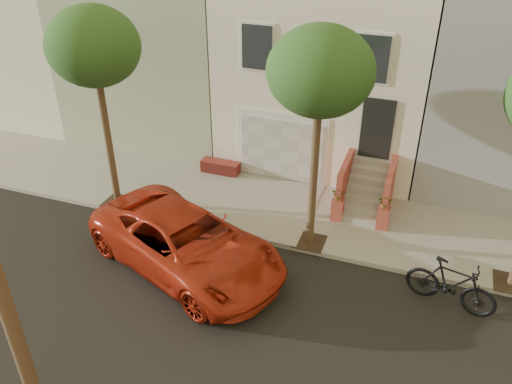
% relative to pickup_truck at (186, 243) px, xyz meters
% --- Properties ---
extents(ground, '(90.00, 90.00, 0.00)m').
position_rel_pickup_truck_xyz_m(ground, '(1.95, -1.83, -0.82)').
color(ground, black).
rests_on(ground, ground).
extents(sidewalk, '(40.00, 3.70, 0.15)m').
position_rel_pickup_truck_xyz_m(sidewalk, '(1.95, 3.52, -0.75)').
color(sidewalk, gray).
rests_on(sidewalk, ground).
extents(house_row, '(33.10, 11.70, 7.00)m').
position_rel_pickup_truck_xyz_m(house_row, '(1.95, 9.36, 2.82)').
color(house_row, beige).
rests_on(house_row, sidewalk).
extents(tree_left, '(2.70, 2.57, 6.30)m').
position_rel_pickup_truck_xyz_m(tree_left, '(-3.55, 2.07, 4.43)').
color(tree_left, '#2D2116').
rests_on(tree_left, sidewalk).
extents(tree_mid, '(2.70, 2.57, 6.30)m').
position_rel_pickup_truck_xyz_m(tree_mid, '(2.95, 2.07, 4.43)').
color(tree_mid, '#2D2116').
rests_on(tree_mid, sidewalk).
extents(pickup_truck, '(6.53, 4.77, 1.65)m').
position_rel_pickup_truck_xyz_m(pickup_truck, '(0.00, 0.00, 0.00)').
color(pickup_truck, '#A82612').
rests_on(pickup_truck, ground).
extents(motorcycle, '(2.34, 1.14, 1.35)m').
position_rel_pickup_truck_xyz_m(motorcycle, '(6.88, 0.82, -0.15)').
color(motorcycle, black).
rests_on(motorcycle, ground).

